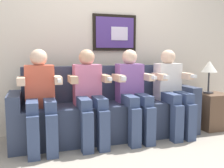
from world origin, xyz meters
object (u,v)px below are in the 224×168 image
Objects in this scene: table_lamp at (209,68)px; person_right_center at (133,91)px; person_rightmost at (172,89)px; side_table_right at (212,111)px; couch at (108,113)px; person_leftmost at (40,95)px; person_left_center at (89,93)px.

person_right_center is at bearing -174.76° from table_lamp.
person_rightmost is 2.22× the size of side_table_right.
couch is 0.89m from person_rightmost.
person_leftmost is at bearing 179.98° from person_rightmost.
person_left_center is 0.55m from person_right_center.
person_right_center is at bearing -31.61° from couch.
person_rightmost is 0.71m from table_lamp.
couch is 4.68× the size of side_table_right.
person_leftmost reaches higher than side_table_right.
table_lamp is at bearing 128.48° from side_table_right.
person_right_center is (1.10, -0.00, 0.00)m from person_leftmost.
side_table_right is 1.09× the size of table_lamp.
person_right_center is (0.27, -0.17, 0.29)m from couch.
person_left_center is at bearing -176.40° from table_lamp.
person_rightmost reaches higher than table_lamp.
person_right_center reaches higher than couch.
couch is 0.89m from person_leftmost.
couch is 1.53m from side_table_right.
person_left_center is at bearing 0.00° from person_leftmost.
side_table_right is (1.79, 0.06, -0.36)m from person_left_center.
person_leftmost and person_right_center have the same top height.
couch is 1.58m from table_lamp.
person_rightmost is at bearing -170.46° from table_lamp.
person_right_center reaches higher than side_table_right.
person_left_center is 1.00× the size of person_right_center.
person_rightmost is at bearing -11.59° from couch.
table_lamp is at bearing -2.24° from couch.
person_leftmost is 1.00× the size of person_right_center.
person_right_center is 2.41× the size of table_lamp.
couch reaches higher than side_table_right.
side_table_right is 0.61m from table_lamp.
table_lamp is (1.21, 0.11, 0.25)m from person_right_center.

